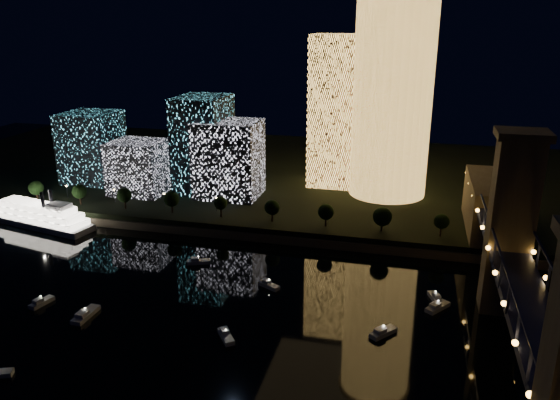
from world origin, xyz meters
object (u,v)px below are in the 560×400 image
(truss_bridge, at_px, (540,352))
(riverboat, at_px, (34,215))
(tower_cylindrical, at_px, (393,88))
(tower_rectangular, at_px, (334,112))

(truss_bridge, distance_m, riverboat, 182.53)
(tower_cylindrical, height_order, riverboat, tower_cylindrical)
(tower_cylindrical, bearing_deg, truss_bridge, -74.42)
(truss_bridge, bearing_deg, tower_rectangular, 113.74)
(tower_cylindrical, xyz_separation_m, tower_rectangular, (-24.86, 9.04, -12.15))
(riverboat, bearing_deg, truss_bridge, -23.20)
(tower_rectangular, distance_m, riverboat, 130.15)
(tower_cylindrical, distance_m, truss_bridge, 138.78)
(tower_rectangular, bearing_deg, truss_bridge, -66.26)
(truss_bridge, relative_size, riverboat, 5.12)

